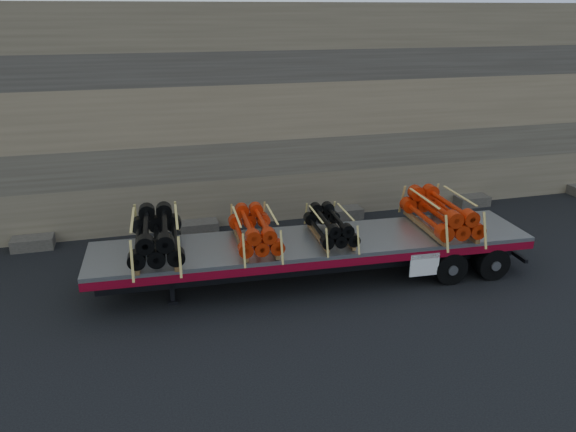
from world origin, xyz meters
name	(u,v)px	position (x,y,z in m)	size (l,w,h in m)	color
ground	(336,285)	(0.00, 0.00, 0.00)	(120.00, 120.00, 0.00)	black
rock_wall	(275,111)	(0.00, 6.50, 3.50)	(44.00, 3.00, 7.00)	#7A6B54
trailer	(314,260)	(-0.49, 0.46, 0.57)	(11.44, 2.20, 1.14)	#A2A4A9
bundle_front	(156,236)	(-4.46, 0.67, 1.59)	(1.26, 2.52, 0.89)	black
bundle_midfront	(255,231)	(-2.04, 0.54, 1.53)	(1.09, 2.18, 0.77)	red
bundle_midrear	(330,226)	(-0.05, 0.44, 1.49)	(0.97, 1.94, 0.69)	black
bundle_rear	(440,214)	(3.04, 0.27, 1.59)	(1.26, 2.53, 0.90)	red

